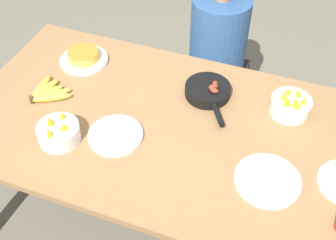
{
  "coord_description": "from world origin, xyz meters",
  "views": [
    {
      "loc": [
        0.43,
        -1.16,
        2.02
      ],
      "look_at": [
        0.0,
        0.0,
        0.74
      ],
      "focal_mm": 45.0,
      "sensor_mm": 36.0,
      "label": 1
    }
  ],
  "objects_px": {
    "skillet": "(208,91)",
    "banana_bunch": "(46,93)",
    "fruit_bowl_citrus": "(59,132)",
    "person_figure": "(216,65)",
    "empty_plate_near_front": "(267,180)",
    "empty_plate_far_left": "(116,135)",
    "fruit_bowl_mango": "(291,105)",
    "frittata_plate_center": "(84,57)"
  },
  "relations": [
    {
      "from": "banana_bunch",
      "to": "skillet",
      "type": "xyz_separation_m",
      "value": [
        0.69,
        0.26,
        0.01
      ]
    },
    {
      "from": "fruit_bowl_mango",
      "to": "person_figure",
      "type": "relative_size",
      "value": 0.15
    },
    {
      "from": "banana_bunch",
      "to": "frittata_plate_center",
      "type": "bearing_deg",
      "value": 82.33
    },
    {
      "from": "skillet",
      "to": "empty_plate_near_front",
      "type": "bearing_deg",
      "value": 10.98
    },
    {
      "from": "empty_plate_near_front",
      "to": "frittata_plate_center",
      "type": "bearing_deg",
      "value": 157.48
    },
    {
      "from": "empty_plate_near_front",
      "to": "empty_plate_far_left",
      "type": "distance_m",
      "value": 0.64
    },
    {
      "from": "frittata_plate_center",
      "to": "empty_plate_far_left",
      "type": "relative_size",
      "value": 1.04
    },
    {
      "from": "empty_plate_near_front",
      "to": "empty_plate_far_left",
      "type": "height_order",
      "value": "same"
    },
    {
      "from": "skillet",
      "to": "fruit_bowl_citrus",
      "type": "distance_m",
      "value": 0.68
    },
    {
      "from": "empty_plate_near_front",
      "to": "banana_bunch",
      "type": "bearing_deg",
      "value": 172.93
    },
    {
      "from": "empty_plate_near_front",
      "to": "skillet",
      "type": "bearing_deg",
      "value": 132.21
    },
    {
      "from": "fruit_bowl_citrus",
      "to": "empty_plate_near_front",
      "type": "bearing_deg",
      "value": 5.56
    },
    {
      "from": "person_figure",
      "to": "skillet",
      "type": "bearing_deg",
      "value": -80.26
    },
    {
      "from": "skillet",
      "to": "empty_plate_near_front",
      "type": "xyz_separation_m",
      "value": [
        0.35,
        -0.38,
        -0.02
      ]
    },
    {
      "from": "empty_plate_far_left",
      "to": "person_figure",
      "type": "bearing_deg",
      "value": 77.66
    },
    {
      "from": "fruit_bowl_citrus",
      "to": "person_figure",
      "type": "height_order",
      "value": "person_figure"
    },
    {
      "from": "frittata_plate_center",
      "to": "skillet",
      "type": "bearing_deg",
      "value": -2.71
    },
    {
      "from": "frittata_plate_center",
      "to": "person_figure",
      "type": "xyz_separation_m",
      "value": [
        0.56,
        0.5,
        -0.26
      ]
    },
    {
      "from": "banana_bunch",
      "to": "fruit_bowl_mango",
      "type": "xyz_separation_m",
      "value": [
        1.06,
        0.28,
        0.03
      ]
    },
    {
      "from": "banana_bunch",
      "to": "empty_plate_near_front",
      "type": "distance_m",
      "value": 1.05
    },
    {
      "from": "skillet",
      "to": "empty_plate_far_left",
      "type": "bearing_deg",
      "value": -68.7
    },
    {
      "from": "frittata_plate_center",
      "to": "fruit_bowl_citrus",
      "type": "height_order",
      "value": "fruit_bowl_citrus"
    },
    {
      "from": "skillet",
      "to": "banana_bunch",
      "type": "bearing_deg",
      "value": -100.98
    },
    {
      "from": "empty_plate_far_left",
      "to": "fruit_bowl_citrus",
      "type": "xyz_separation_m",
      "value": [
        -0.21,
        -0.09,
        0.03
      ]
    },
    {
      "from": "banana_bunch",
      "to": "empty_plate_near_front",
      "type": "xyz_separation_m",
      "value": [
        1.04,
        -0.13,
        -0.01
      ]
    },
    {
      "from": "fruit_bowl_mango",
      "to": "banana_bunch",
      "type": "bearing_deg",
      "value": -165.28
    },
    {
      "from": "banana_bunch",
      "to": "fruit_bowl_citrus",
      "type": "bearing_deg",
      "value": -47.51
    },
    {
      "from": "skillet",
      "to": "fruit_bowl_mango",
      "type": "distance_m",
      "value": 0.37
    },
    {
      "from": "fruit_bowl_mango",
      "to": "empty_plate_near_front",
      "type": "bearing_deg",
      "value": -92.39
    },
    {
      "from": "fruit_bowl_citrus",
      "to": "person_figure",
      "type": "bearing_deg",
      "value": 67.71
    },
    {
      "from": "skillet",
      "to": "frittata_plate_center",
      "type": "relative_size",
      "value": 1.29
    },
    {
      "from": "frittata_plate_center",
      "to": "person_figure",
      "type": "distance_m",
      "value": 0.8
    },
    {
      "from": "skillet",
      "to": "person_figure",
      "type": "height_order",
      "value": "person_figure"
    },
    {
      "from": "banana_bunch",
      "to": "person_figure",
      "type": "bearing_deg",
      "value": 52.46
    },
    {
      "from": "empty_plate_near_front",
      "to": "empty_plate_far_left",
      "type": "bearing_deg",
      "value": 179.21
    },
    {
      "from": "banana_bunch",
      "to": "fruit_bowl_mango",
      "type": "height_order",
      "value": "fruit_bowl_mango"
    },
    {
      "from": "empty_plate_far_left",
      "to": "fruit_bowl_citrus",
      "type": "relative_size",
      "value": 1.32
    },
    {
      "from": "frittata_plate_center",
      "to": "fruit_bowl_citrus",
      "type": "xyz_separation_m",
      "value": [
        0.16,
        -0.5,
        0.02
      ]
    },
    {
      "from": "empty_plate_near_front",
      "to": "empty_plate_far_left",
      "type": "xyz_separation_m",
      "value": [
        -0.64,
        0.01,
        0.0
      ]
    },
    {
      "from": "banana_bunch",
      "to": "empty_plate_near_front",
      "type": "relative_size",
      "value": 0.77
    },
    {
      "from": "banana_bunch",
      "to": "empty_plate_near_front",
      "type": "height_order",
      "value": "banana_bunch"
    },
    {
      "from": "empty_plate_far_left",
      "to": "person_figure",
      "type": "distance_m",
      "value": 0.96
    }
  ]
}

